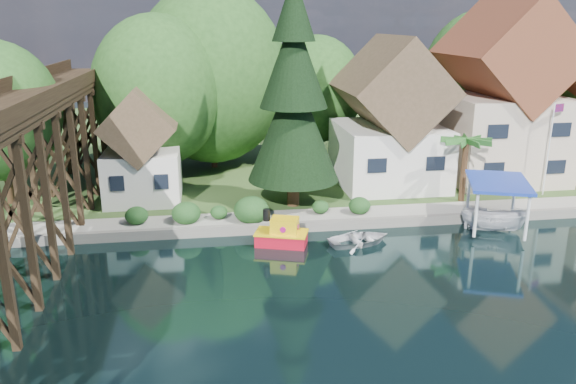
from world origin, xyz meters
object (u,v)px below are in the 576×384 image
Objects in this scene: shed at (142,153)px; tugboat at (282,234)px; boat_canopy at (495,210)px; conifer at (294,99)px; trestle_bridge at (19,168)px; palm_tree at (466,143)px; house_left at (390,123)px; house_center at (501,103)px; boat_white_a at (360,238)px; flagpole at (551,139)px.

shed reaches higher than tugboat.
boat_canopy is at bearing -20.36° from shed.
conifer reaches higher than boat_canopy.
trestle_bridge is 27.36m from palm_tree.
house_left is 3.31× the size of tugboat.
house_center is 22.00m from tugboat.
palm_tree is at bearing 20.39° from tugboat.
trestle_bridge is 13.26× the size of tugboat.
boat_canopy is (-5.22, -10.08, -5.04)m from house_center.
boat_white_a is (-4.98, -10.47, -4.75)m from house_left.
house_center reaches higher than house_left.
shed is 22.03m from palm_tree.
shed is 23.36m from boat_canopy.
tugboat is at bearing -178.39° from boat_canopy.
house_left is at bearing 156.46° from flagpole.
conifer is at bearing 23.53° from trestle_bridge.
conifer is 2.53× the size of boat_canopy.
tugboat is at bearing -159.61° from palm_tree.
boat_canopy is at bearing -97.28° from boat_white_a.
house_left is at bearing -176.82° from house_center.
conifer is 12.09m from palm_tree.
trestle_bridge is 4.01× the size of house_left.
boat_canopy is (-6.50, -5.10, -3.15)m from flagpole.
conifer is (15.06, 6.56, 2.30)m from trestle_bridge.
boat_white_a is at bearing -115.44° from house_left.
shed is at bearing 61.81° from trestle_bridge.
trestle_bridge reaches higher than palm_tree.
palm_tree is 1.26× the size of boat_white_a.
conifer is at bearing -15.41° from shed.
house_center is at bearing 19.49° from trestle_bridge.
conifer is at bearing 179.35° from flagpole.
conifer reaches higher than palm_tree.
house_center is 2.11× the size of flagpole.
tugboat is 13.28m from boat_canopy.
conifer reaches higher than trestle_bridge.
house_center is 2.95× the size of palm_tree.
house_left is 18.11m from shed.
house_left reaches higher than boat_canopy.
shed reaches higher than palm_tree.
house_center reaches higher than boat_canopy.
trestle_bridge is 5.63× the size of shed.
boat_canopy is (3.78, -9.58, -3.76)m from house_left.
shed is 11.11m from conifer.
palm_tree is at bearing -9.27° from shed.
conifer is (-16.94, -4.77, 1.23)m from house_center.
house_left is 1.40× the size of shed.
boat_white_a is at bearing -141.88° from house_center.
palm_tree is 11.10m from boat_white_a.
palm_tree is (21.73, -3.55, 0.78)m from shed.
tugboat reaches higher than boat_white_a.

